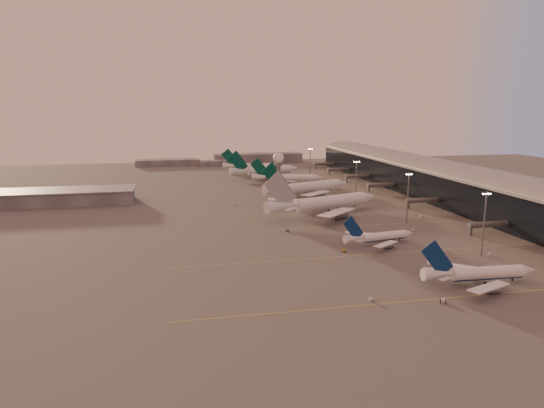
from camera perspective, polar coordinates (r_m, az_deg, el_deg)
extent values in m
plane|color=#514F4F|center=(176.85, 7.70, -7.22)|extent=(700.00, 700.00, 0.00)
cube|color=#CCC648|center=(160.59, 22.31, -9.96)|extent=(180.00, 0.25, 0.02)
cube|color=#CCC648|center=(197.11, 15.01, -5.55)|extent=(180.00, 0.25, 0.02)
cube|color=#CCC648|center=(236.58, 10.13, -2.50)|extent=(180.00, 0.25, 0.02)
cube|color=#CCC648|center=(277.73, 6.69, -0.33)|extent=(180.00, 0.25, 0.02)
cube|color=#CCC648|center=(324.65, 3.90, 1.43)|extent=(180.00, 0.25, 0.02)
cube|color=black|center=(318.00, 19.61, 2.22)|extent=(36.00, 360.00, 18.00)
cylinder|color=gray|center=(316.79, 19.72, 3.83)|extent=(10.08, 360.00, 10.08)
cube|color=gray|center=(316.77, 19.72, 3.86)|extent=(40.00, 362.00, 0.80)
cylinder|color=slate|center=(237.67, 24.37, -2.18)|extent=(22.00, 2.80, 2.80)
cube|color=slate|center=(232.49, 22.33, -2.89)|extent=(1.20, 1.20, 4.40)
cylinder|color=slate|center=(285.29, 17.57, 0.44)|extent=(22.00, 2.80, 2.80)
cube|color=slate|center=(280.98, 15.76, -0.09)|extent=(1.20, 1.20, 4.40)
cylinder|color=slate|center=(334.39, 12.90, 2.24)|extent=(22.00, 2.80, 2.80)
cube|color=slate|center=(330.72, 11.31, 1.80)|extent=(1.20, 1.20, 4.40)
cylinder|color=slate|center=(372.50, 10.22, 3.26)|extent=(22.00, 2.80, 2.80)
cube|color=slate|center=(369.21, 8.77, 2.88)|extent=(1.20, 1.20, 4.40)
cylinder|color=slate|center=(411.36, 8.04, 4.09)|extent=(22.00, 2.80, 2.80)
cube|color=slate|center=(408.38, 6.71, 3.74)|extent=(1.20, 1.20, 4.40)
cylinder|color=slate|center=(448.90, 6.31, 4.74)|extent=(22.00, 2.80, 2.80)
cube|color=slate|center=(446.17, 5.08, 4.43)|extent=(1.20, 1.20, 4.40)
cube|color=#5C5E63|center=(308.69, -23.42, 0.74)|extent=(80.00, 25.00, 8.00)
cube|color=gray|center=(308.01, -23.48, 1.50)|extent=(82.00, 27.00, 0.60)
cylinder|color=slate|center=(288.09, 0.75, 2.39)|extent=(2.60, 2.60, 22.00)
cylinder|color=slate|center=(286.51, 0.76, 4.66)|extent=(5.20, 5.20, 1.20)
sphere|color=white|center=(286.08, 0.76, 5.44)|extent=(6.40, 6.40, 6.40)
cylinder|color=slate|center=(285.72, 0.76, 6.18)|extent=(0.16, 0.16, 2.00)
cylinder|color=slate|center=(200.03, 23.68, -2.18)|extent=(0.56, 0.56, 25.00)
cube|color=slate|center=(197.76, 23.95, 1.20)|extent=(3.60, 0.25, 0.25)
sphere|color=#FFEABF|center=(196.95, 23.59, 1.08)|extent=(0.56, 0.56, 0.56)
sphere|color=#FFEABF|center=(197.53, 23.83, 1.09)|extent=(0.56, 0.56, 0.56)
sphere|color=#FFEABF|center=(198.11, 24.06, 1.09)|extent=(0.56, 0.56, 0.56)
sphere|color=#FFEABF|center=(198.70, 24.30, 1.10)|extent=(0.56, 0.56, 0.56)
cylinder|color=slate|center=(244.33, 15.68, 0.69)|extent=(0.56, 0.56, 25.00)
cube|color=slate|center=(242.48, 15.84, 3.47)|extent=(3.60, 0.25, 0.25)
sphere|color=#FFEABF|center=(241.84, 15.52, 3.38)|extent=(0.56, 0.56, 0.56)
sphere|color=#FFEABF|center=(242.30, 15.73, 3.38)|extent=(0.56, 0.56, 0.56)
sphere|color=#FFEABF|center=(242.76, 15.94, 3.38)|extent=(0.56, 0.56, 0.56)
sphere|color=#FFEABF|center=(243.22, 16.14, 3.39)|extent=(0.56, 0.56, 0.56)
cylinder|color=slate|center=(291.58, 9.86, 2.63)|extent=(0.56, 0.56, 25.00)
cube|color=slate|center=(290.03, 9.94, 4.97)|extent=(3.60, 0.25, 0.25)
sphere|color=#FFEABF|center=(289.52, 9.66, 4.89)|extent=(0.56, 0.56, 0.56)
sphere|color=#FFEABF|center=(289.89, 9.84, 4.90)|extent=(0.56, 0.56, 0.56)
sphere|color=#FFEABF|center=(290.26, 10.03, 4.90)|extent=(0.56, 0.56, 0.56)
sphere|color=#FFEABF|center=(290.63, 10.21, 4.90)|extent=(0.56, 0.56, 0.56)
cylinder|color=slate|center=(375.34, 4.51, 4.70)|extent=(0.56, 0.56, 25.00)
cube|color=slate|center=(374.13, 4.54, 6.53)|extent=(3.60, 0.25, 0.25)
sphere|color=#FFEABF|center=(373.74, 4.32, 6.46)|extent=(0.56, 0.56, 0.56)
sphere|color=#FFEABF|center=(374.02, 4.47, 6.46)|extent=(0.56, 0.56, 0.56)
sphere|color=#FFEABF|center=(374.30, 4.62, 6.46)|extent=(0.56, 0.56, 0.56)
sphere|color=#FFEABF|center=(374.59, 4.76, 6.47)|extent=(0.56, 0.56, 0.56)
cube|color=#5C5E63|center=(480.63, -12.16, 4.81)|extent=(60.00, 18.00, 6.00)
cube|color=#5C5E63|center=(498.07, -1.72, 5.46)|extent=(90.00, 20.00, 9.00)
cube|color=#5C5E63|center=(473.09, -6.08, 4.84)|extent=(40.00, 15.00, 5.00)
cylinder|color=white|center=(171.41, 23.98, -7.57)|extent=(24.18, 5.28, 4.09)
cylinder|color=navy|center=(171.70, 23.96, -7.86)|extent=(23.64, 4.12, 2.94)
cone|color=white|center=(179.45, 27.86, -7.09)|extent=(4.84, 4.31, 4.09)
cone|color=white|center=(162.82, 18.91, -7.98)|extent=(10.26, 4.59, 4.09)
cube|color=white|center=(160.63, 24.12, -9.11)|extent=(17.43, 11.01, 1.28)
cylinder|color=slate|center=(164.66, 24.48, -9.33)|extent=(4.77, 2.89, 2.66)
cube|color=slate|center=(164.27, 24.52, -8.96)|extent=(0.34, 0.28, 1.63)
cube|color=white|center=(176.74, 20.59, -6.99)|extent=(16.97, 12.36, 1.28)
cylinder|color=slate|center=(176.81, 21.75, -7.70)|extent=(4.77, 2.89, 2.66)
cube|color=slate|center=(176.45, 21.78, -7.35)|extent=(0.34, 0.28, 1.63)
cube|color=navy|center=(161.03, 18.86, -6.30)|extent=(11.22, 0.94, 12.18)
cube|color=white|center=(158.97, 19.70, -8.47)|extent=(4.96, 3.43, 0.27)
cube|color=white|center=(166.68, 18.18, -7.44)|extent=(4.91, 3.77, 0.27)
cylinder|color=black|center=(177.29, 26.41, -8.12)|extent=(0.54, 0.54, 1.08)
cylinder|color=black|center=(173.13, 22.94, -8.26)|extent=(1.21, 0.60, 1.18)
cylinder|color=black|center=(169.40, 23.79, -8.76)|extent=(1.21, 0.60, 1.18)
cylinder|color=white|center=(207.00, 13.04, -3.82)|extent=(20.67, 6.84, 3.47)
cylinder|color=navy|center=(207.21, 13.03, -4.03)|extent=(20.11, 5.81, 2.50)
cone|color=white|center=(213.98, 15.73, -3.46)|extent=(4.47, 4.08, 3.47)
cone|color=white|center=(199.24, 9.60, -4.15)|extent=(9.01, 4.85, 3.47)
cube|color=white|center=(197.66, 13.23, -4.74)|extent=(13.76, 11.71, 1.09)
cylinder|color=slate|center=(201.06, 13.47, -4.95)|extent=(4.27, 2.88, 2.26)
cube|color=slate|center=(200.79, 13.48, -4.68)|extent=(0.31, 0.27, 1.39)
cube|color=white|center=(211.34, 10.61, -3.58)|extent=(15.07, 7.88, 1.09)
cylinder|color=slate|center=(211.42, 11.45, -4.05)|extent=(4.27, 2.88, 2.26)
cube|color=slate|center=(211.16, 11.46, -3.80)|extent=(0.31, 0.27, 1.39)
cube|color=navy|center=(197.93, 9.54, -2.97)|extent=(9.44, 1.91, 10.34)
cube|color=white|center=(196.00, 10.20, -4.41)|extent=(4.07, 3.50, 0.23)
cube|color=white|center=(202.49, 9.04, -3.86)|extent=(4.20, 2.53, 0.23)
cylinder|color=black|center=(212.00, 14.74, -4.21)|extent=(0.46, 0.46, 0.91)
cylinder|color=black|center=(208.31, 12.33, -4.36)|extent=(1.07, 0.62, 1.00)
cylinder|color=black|center=(205.12, 12.95, -4.64)|extent=(1.07, 0.62, 1.00)
cylinder|color=white|center=(261.00, 6.97, -0.04)|extent=(43.38, 20.63, 6.80)
cylinder|color=white|center=(261.31, 6.96, -0.37)|extent=(41.94, 18.55, 4.90)
cone|color=white|center=(277.46, 11.22, 0.51)|extent=(10.19, 9.18, 6.80)
cone|color=white|center=(243.43, 1.21, -0.59)|extent=(19.48, 12.39, 6.80)
cube|color=white|center=(240.91, 7.60, -1.31)|extent=(26.60, 27.81, 2.02)
cylinder|color=slate|center=(248.00, 7.92, -1.61)|extent=(9.41, 6.93, 4.42)
cube|color=slate|center=(247.65, 7.93, -1.25)|extent=(0.40, 0.37, 2.72)
cube|color=white|center=(269.53, 2.82, 0.14)|extent=(32.00, 12.03, 2.02)
cylinder|color=slate|center=(269.55, 4.25, -0.48)|extent=(9.41, 6.93, 4.42)
cube|color=slate|center=(269.23, 4.26, -0.15)|extent=(0.40, 0.37, 2.72)
cube|color=#989A9F|center=(241.41, 1.04, 1.26)|extent=(17.95, 6.51, 20.19)
cube|color=white|center=(236.26, 2.22, -0.92)|extent=(8.19, 8.20, 0.27)
cube|color=white|center=(250.24, 0.12, -0.21)|extent=(8.75, 4.16, 0.27)
cylinder|color=black|center=(272.13, 9.71, -0.55)|extent=(0.55, 0.55, 1.10)
cylinder|color=black|center=(261.63, 6.02, -0.91)|extent=(1.32, 0.91, 1.21)
cylinder|color=black|center=(257.88, 6.66, -1.11)|extent=(1.32, 0.91, 1.21)
cylinder|color=white|center=(312.38, 4.80, 1.85)|extent=(39.29, 19.40, 6.37)
cylinder|color=white|center=(312.62, 4.80, 1.60)|extent=(37.94, 17.45, 4.58)
cone|color=white|center=(326.78, 8.13, 2.20)|extent=(9.35, 8.58, 6.37)
cone|color=white|center=(296.65, 0.44, 1.54)|extent=(17.73, 11.61, 6.37)
cube|color=white|center=(293.74, 5.19, 1.02)|extent=(24.15, 25.71, 1.88)
cylinder|color=slate|center=(300.16, 5.47, 0.73)|extent=(8.59, 6.49, 4.14)
cube|color=slate|center=(299.88, 5.48, 1.01)|extent=(0.40, 0.37, 2.55)
cube|color=white|center=(320.49, 1.63, 1.93)|extent=(29.31, 10.63, 1.88)
cylinder|color=slate|center=(320.38, 2.74, 1.44)|extent=(8.59, 6.49, 4.14)
cube|color=slate|center=(320.12, 2.74, 1.71)|extent=(0.40, 0.37, 2.55)
cube|color=#043F33|center=(295.01, 0.31, 2.98)|extent=(16.60, 6.31, 18.84)
cube|color=white|center=(290.13, 1.20, 1.35)|extent=(7.38, 7.48, 0.27)
cube|color=white|center=(302.88, -0.37, 1.78)|extent=(7.90, 3.67, 0.27)
cylinder|color=black|center=(322.08, 6.94, 1.39)|extent=(0.55, 0.55, 1.10)
cylinder|color=black|center=(313.12, 4.06, 1.16)|extent=(1.32, 0.93, 1.21)
cylinder|color=black|center=(309.28, 4.58, 1.03)|extent=(1.32, 0.93, 1.21)
cylinder|color=white|center=(357.58, 2.32, 2.96)|extent=(32.44, 11.61, 5.17)
cylinder|color=white|center=(357.76, 2.32, 2.78)|extent=(31.52, 10.06, 3.72)
cone|color=white|center=(358.89, 5.38, 2.95)|extent=(7.13, 6.33, 5.17)
cone|color=white|center=(357.27, -1.33, 3.07)|extent=(14.22, 7.81, 5.17)
cube|color=white|center=(344.15, 1.10, 2.48)|extent=(23.86, 11.68, 1.53)
cylinder|color=slate|center=(347.73, 1.73, 2.22)|extent=(6.76, 4.56, 3.36)
cube|color=slate|center=(347.54, 1.73, 2.42)|extent=(0.31, 0.27, 2.07)
cube|color=white|center=(370.81, 1.01, 3.13)|extent=(21.34, 19.04, 1.53)
cylinder|color=slate|center=(368.07, 1.63, 2.73)|extent=(6.76, 4.56, 3.36)
cube|color=slate|center=(367.89, 1.63, 2.92)|extent=(0.31, 0.27, 2.07)
cube|color=#043F33|center=(356.44, -1.44, 4.05)|extent=(13.99, 3.21, 15.30)
cube|color=white|center=(351.12, -1.39, 2.94)|extent=(6.59, 3.78, 0.22)
cube|color=white|center=(363.39, -1.35, 3.23)|extent=(6.33, 5.64, 0.22)
cylinder|color=black|center=(358.78, 4.26, 2.45)|extent=(0.45, 0.45, 0.89)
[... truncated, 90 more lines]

